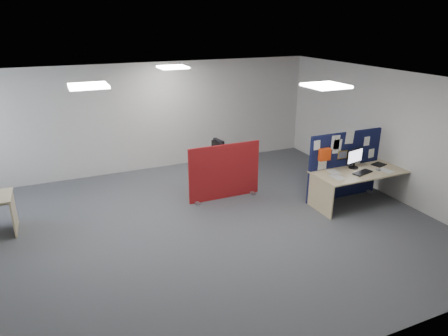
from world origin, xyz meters
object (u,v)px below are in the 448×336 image
object	(u,v)px
navy_divider	(343,165)
red_divider	(225,172)
monitor_main	(355,157)
office_chair	(214,161)
main_desk	(358,177)

from	to	relation	value
navy_divider	red_divider	xyz separation A→B (m)	(-2.34, 0.98, -0.15)
red_divider	monitor_main	bearing A→B (deg)	-25.91
monitor_main	office_chair	size ratio (longest dim) A/B	0.45
monitor_main	red_divider	size ratio (longest dim) A/B	0.29
office_chair	red_divider	bearing A→B (deg)	-105.01
navy_divider	main_desk	xyz separation A→B (m)	(0.12, -0.35, -0.18)
monitor_main	red_divider	distance (m)	2.74
navy_divider	main_desk	world-z (taller)	navy_divider
navy_divider	main_desk	bearing A→B (deg)	-70.49
red_divider	office_chair	bearing A→B (deg)	85.81
navy_divider	office_chair	bearing A→B (deg)	142.86
main_desk	office_chair	world-z (taller)	office_chair
monitor_main	red_divider	world-z (taller)	red_divider
monitor_main	main_desk	bearing A→B (deg)	-96.71
navy_divider	monitor_main	distance (m)	0.31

